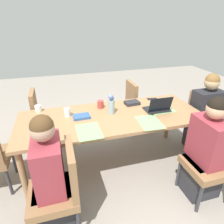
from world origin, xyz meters
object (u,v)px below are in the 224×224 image
object	(u,v)px
chair_near_left_near	(214,158)
book_blue_cover	(132,103)
chair_near_left_far	(61,186)
laptop_head_right_left_mid	(158,108)
book_red_cover	(82,116)
phone_black	(152,99)
dining_table	(112,121)
chair_far_right_far	(44,115)
coffee_mug_near_right	(38,109)
person_near_left_far	(52,181)
coffee_mug_near_left	(46,120)
coffee_mug_centre_right	(67,112)
flower_vase	(111,104)
person_near_left_near	(205,154)
chair_head_right_left_mid	(203,117)
person_head_right_left_mid	(204,118)
chair_far_right_near	(137,104)
coffee_mug_centre_left	(101,104)

from	to	relation	value
chair_near_left_near	book_blue_cover	distance (m)	1.23
chair_near_left_far	laptop_head_right_left_mid	xyz separation A→B (m)	(1.32, 0.70, 0.30)
book_red_cover	phone_black	world-z (taller)	book_red_cover
dining_table	chair_near_left_near	world-z (taller)	chair_near_left_near
dining_table	book_blue_cover	distance (m)	0.47
chair_far_right_far	phone_black	distance (m)	1.69
coffee_mug_near_right	phone_black	size ratio (longest dim) A/B	0.58
person_near_left_far	coffee_mug_near_left	bearing A→B (deg)	91.03
laptop_head_right_left_mid	chair_near_left_far	bearing A→B (deg)	-151.93
laptop_head_right_left_mid	coffee_mug_centre_right	xyz separation A→B (m)	(-1.16, 0.18, 0.01)
coffee_mug_near_right	book_red_cover	xyz separation A→B (m)	(0.52, -0.33, -0.03)
chair_near_left_far	flower_vase	world-z (taller)	flower_vase
dining_table	phone_black	world-z (taller)	phone_black
flower_vase	book_red_cover	xyz separation A→B (m)	(-0.39, -0.01, -0.11)
coffee_mug_near_left	coffee_mug_centre_right	size ratio (longest dim) A/B	0.91
person_near_left_near	book_red_cover	distance (m)	1.48
chair_far_right_far	chair_near_left_near	bearing A→B (deg)	-41.70
person_near_left_far	coffee_mug_centre_right	xyz separation A→B (m)	(0.24, 0.82, 0.28)
chair_near_left_far	book_red_cover	bearing A→B (deg)	67.83
chair_near_left_far	coffee_mug_near_left	xyz separation A→B (m)	(-0.09, 0.74, 0.30)
chair_head_right_left_mid	coffee_mug_near_right	world-z (taller)	chair_head_right_left_mid
dining_table	person_near_left_near	world-z (taller)	person_near_left_near
chair_far_right_far	coffee_mug_near_left	size ratio (longest dim) A/B	9.04
chair_head_right_left_mid	book_blue_cover	size ratio (longest dim) A/B	4.50
chair_near_left_near	coffee_mug_near_right	distance (m)	2.19
person_head_right_left_mid	coffee_mug_near_left	distance (m)	2.21
person_near_left_far	laptop_head_right_left_mid	xyz separation A→B (m)	(1.39, 0.64, 0.27)
coffee_mug_near_left	coffee_mug_near_right	bearing A→B (deg)	105.75
chair_head_right_left_mid	coffee_mug_near_left	world-z (taller)	chair_head_right_left_mid
laptop_head_right_left_mid	book_red_cover	size ratio (longest dim) A/B	1.60
chair_far_right_near	coffee_mug_centre_left	xyz separation A→B (m)	(-0.77, -0.51, 0.30)
person_near_left_near	chair_far_right_far	bearing A→B (deg)	138.17
chair_near_left_far	book_red_cover	world-z (taller)	chair_near_left_far
chair_near_left_near	laptop_head_right_left_mid	world-z (taller)	laptop_head_right_left_mid
chair_head_right_left_mid	coffee_mug_near_left	size ratio (longest dim) A/B	9.04
chair_far_right_far	flower_vase	distance (m)	1.20
person_near_left_near	book_red_cover	size ratio (longest dim) A/B	5.97
person_head_right_left_mid	coffee_mug_near_right	bearing A→B (deg)	169.90
book_blue_cover	coffee_mug_centre_right	bearing A→B (deg)	-176.93
dining_table	flower_vase	size ratio (longest dim) A/B	8.47
coffee_mug_centre_left	book_blue_cover	distance (m)	0.46
laptop_head_right_left_mid	coffee_mug_centre_left	size ratio (longest dim) A/B	3.08
dining_table	coffee_mug_centre_right	size ratio (longest dim) A/B	21.20
person_near_left_near	flower_vase	bearing A→B (deg)	135.56
dining_table	person_near_left_far	world-z (taller)	person_near_left_far
flower_vase	person_head_right_left_mid	bearing A→B (deg)	-3.65
dining_table	chair_near_left_far	xyz separation A→B (m)	(-0.70, -0.74, -0.18)
coffee_mug_near_right	laptop_head_right_left_mid	bearing A→B (deg)	-15.54
chair_near_left_near	chair_head_right_left_mid	xyz separation A→B (m)	(0.56, 0.86, 0.00)
person_head_right_left_mid	flower_vase	distance (m)	1.45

